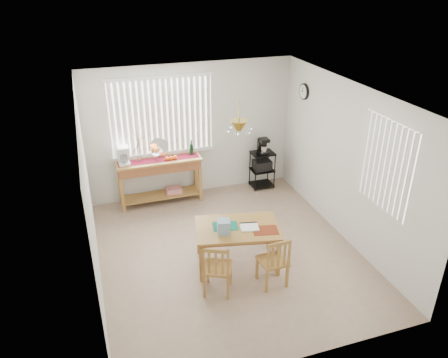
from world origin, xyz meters
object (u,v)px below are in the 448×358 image
object	(u,v)px
cart_items	(263,146)
chair_right	(274,262)
dining_table	(237,231)
wire_cart	(262,166)
chair_left	(217,269)
sideboard	(160,171)

from	to	relation	value
cart_items	chair_right	bearing A→B (deg)	-109.64
dining_table	wire_cart	bearing A→B (deg)	59.18
wire_cart	chair_left	bearing A→B (deg)	-123.20
sideboard	chair_right	world-z (taller)	sideboard
dining_table	chair_right	bearing A→B (deg)	-62.29
chair_left	cart_items	bearing A→B (deg)	56.88
sideboard	cart_items	size ratio (longest dim) A/B	5.04
dining_table	chair_left	world-z (taller)	chair_left
sideboard	dining_table	size ratio (longest dim) A/B	1.16
dining_table	chair_right	distance (m)	0.73
wire_cart	chair_right	distance (m)	3.11
sideboard	dining_table	xyz separation A→B (m)	(0.72, -2.31, -0.08)
sideboard	chair_left	xyz separation A→B (m)	(0.24, -2.84, -0.27)
dining_table	sideboard	bearing A→B (deg)	107.34
cart_items	chair_right	size ratio (longest dim) A/B	0.39
cart_items	dining_table	distance (m)	2.71
sideboard	cart_items	xyz separation A→B (m)	(2.09, 0.00, 0.24)
sideboard	cart_items	distance (m)	2.11
cart_items	chair_left	size ratio (longest dim) A/B	0.38
sideboard	wire_cart	bearing A→B (deg)	-0.19
dining_table	chair_right	size ratio (longest dim) A/B	1.69
wire_cart	cart_items	xyz separation A→B (m)	(0.00, 0.01, 0.45)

